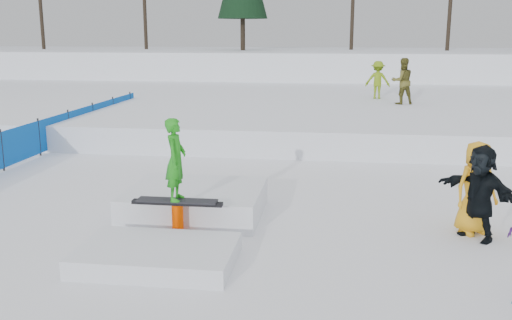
# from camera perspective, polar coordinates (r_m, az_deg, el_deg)

# --- Properties ---
(ground) EXTENTS (120.00, 120.00, 0.00)m
(ground) POSITION_cam_1_polar(r_m,az_deg,el_deg) (9.58, -4.65, -8.96)
(ground) COLOR white
(snow_berm) EXTENTS (60.00, 14.00, 2.40)m
(snow_berm) POSITION_cam_1_polar(r_m,az_deg,el_deg) (38.81, 4.96, 9.15)
(snow_berm) COLOR white
(snow_berm) RESTS_ON ground
(snow_midrise) EXTENTS (50.00, 18.00, 0.80)m
(snow_midrise) POSITION_cam_1_polar(r_m,az_deg,el_deg) (24.96, 3.25, 5.43)
(snow_midrise) COLOR white
(snow_midrise) RESTS_ON ground
(safety_fence) EXTENTS (0.05, 16.00, 1.10)m
(safety_fence) POSITION_cam_1_polar(r_m,az_deg,el_deg) (17.73, -20.87, 2.16)
(safety_fence) COLOR #064DB0
(safety_fence) RESTS_ON ground
(walker_olive) EXTENTS (1.00, 0.87, 1.77)m
(walker_olive) POSITION_cam_1_polar(r_m,az_deg,el_deg) (22.89, 14.43, 7.65)
(walker_olive) COLOR brown
(walker_olive) RESTS_ON snow_midrise
(walker_ygreen) EXTENTS (1.06, 0.67, 1.56)m
(walker_ygreen) POSITION_cam_1_polar(r_m,az_deg,el_deg) (24.60, 12.07, 7.84)
(walker_ygreen) COLOR #6C8F13
(walker_ygreen) RESTS_ON snow_midrise
(spectator_yellow) EXTENTS (0.96, 0.83, 1.67)m
(spectator_yellow) POSITION_cam_1_polar(r_m,az_deg,el_deg) (10.81, 21.13, -2.61)
(spectator_yellow) COLOR orange
(spectator_yellow) RESTS_ON ground
(spectator_dark) EXTENTS (1.33, 1.52, 1.67)m
(spectator_dark) POSITION_cam_1_polar(r_m,az_deg,el_deg) (10.53, 21.48, -3.04)
(spectator_dark) COLOR black
(spectator_dark) RESTS_ON ground
(jib_rail_feature) EXTENTS (2.60, 4.40, 2.11)m
(jib_rail_feature) POSITION_cam_1_polar(r_m,az_deg,el_deg) (10.63, -7.00, -5.07)
(jib_rail_feature) COLOR white
(jib_rail_feature) RESTS_ON ground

